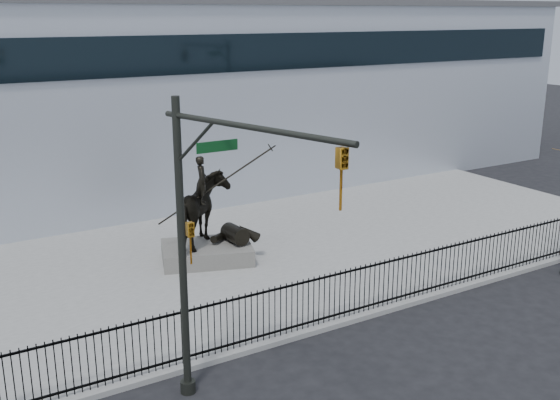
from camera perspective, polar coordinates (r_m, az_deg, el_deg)
ground at (r=19.57m, az=11.75°, el=-10.63°), size 120.00×120.00×0.00m
plaza at (r=24.65m, az=0.70°, el=-4.39°), size 30.00×12.00×0.15m
building at (r=35.08m, az=-10.67°, el=8.91°), size 44.00×14.00×9.00m
picket_fence at (r=20.04m, az=9.47°, el=-7.02°), size 22.10×0.10×1.50m
statue_plinth at (r=23.51m, az=-6.38°, el=-4.57°), size 3.64×3.03×0.58m
equestrian_statue at (r=23.03m, az=-6.35°, el=-1.02°), size 3.81×3.01×3.39m
traffic_signal_left at (r=13.97m, az=-6.35°, el=-3.47°), size 1.52×4.84×7.00m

